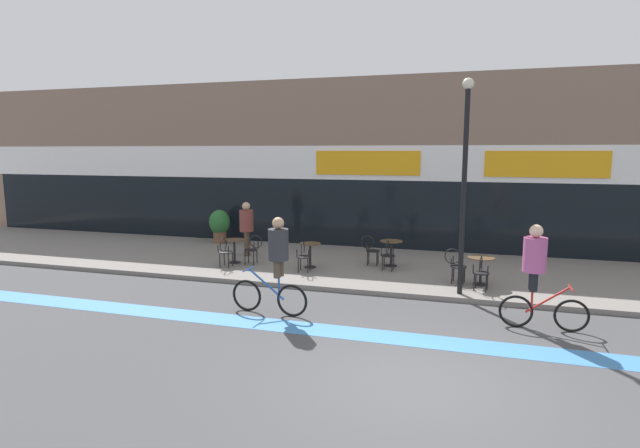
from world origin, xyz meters
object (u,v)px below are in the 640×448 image
(cafe_chair_0_side, at_px, (253,247))
(cafe_chair_2_near, at_px, (388,253))
(bistro_table_0, at_px, (234,246))
(planter_pot, at_px, (220,225))
(cafe_chair_3_side, at_px, (456,263))
(pedestrian_near_end, at_px, (247,224))
(cafe_chair_0_near, at_px, (225,250))
(cafe_chair_2_side, at_px, (370,248))
(cyclist_0, at_px, (276,259))
(cyclist_1, at_px, (537,268))
(bistro_table_3, at_px, (481,265))
(cafe_chair_1_near, at_px, (304,254))
(bistro_table_1, at_px, (310,250))
(bistro_table_2, at_px, (391,248))
(cafe_chair_3_near, at_px, (481,271))
(lamp_post, at_px, (465,172))

(cafe_chair_0_side, height_order, cafe_chair_2_near, same)
(bistro_table_0, bearing_deg, planter_pot, 125.16)
(cafe_chair_3_side, bearing_deg, pedestrian_near_end, 173.08)
(cafe_chair_0_near, distance_m, planter_pot, 4.08)
(cafe_chair_0_side, xyz_separation_m, cafe_chair_2_side, (3.43, 0.93, 0.00))
(planter_pot, bearing_deg, cyclist_0, -53.76)
(cafe_chair_0_side, bearing_deg, cyclist_1, 153.67)
(cafe_chair_2_near, bearing_deg, bistro_table_3, -106.22)
(cafe_chair_1_near, xyz_separation_m, cafe_chair_3_side, (4.16, 0.08, 0.00))
(cafe_chair_0_near, height_order, cafe_chair_3_side, same)
(cafe_chair_0_near, distance_m, cafe_chair_2_near, 4.77)
(bistro_table_0, bearing_deg, cafe_chair_0_side, 0.41)
(bistro_table_0, height_order, bistro_table_3, bistro_table_0)
(bistro_table_1, xyz_separation_m, cafe_chair_2_side, (1.64, 0.85, 0.00))
(cafe_chair_2_near, xyz_separation_m, planter_pot, (-6.72, 2.58, 0.17))
(bistro_table_2, height_order, cafe_chair_2_side, cafe_chair_2_side)
(bistro_table_0, xyz_separation_m, bistro_table_1, (2.42, 0.08, -0.00))
(cafe_chair_3_near, bearing_deg, bistro_table_2, 59.46)
(bistro_table_3, xyz_separation_m, pedestrian_near_end, (-7.31, 1.60, 0.54))
(cafe_chair_3_near, distance_m, lamp_post, 2.49)
(bistro_table_3, bearing_deg, bistro_table_0, 176.25)
(planter_pot, relative_size, lamp_post, 0.25)
(bistro_table_3, distance_m, cafe_chair_1_near, 4.78)
(planter_pot, distance_m, cyclist_1, 11.91)
(cafe_chair_3_near, bearing_deg, cafe_chair_0_side, 88.98)
(bistro_table_1, relative_size, bistro_table_2, 0.94)
(bistro_table_1, distance_m, planter_pot, 5.27)
(bistro_table_2, xyz_separation_m, planter_pot, (-6.72, 1.96, 0.14))
(cafe_chair_0_side, bearing_deg, cafe_chair_0_near, 41.88)
(bistro_table_1, height_order, cyclist_1, cyclist_1)
(cafe_chair_2_near, relative_size, cyclist_0, 0.42)
(cafe_chair_0_near, bearing_deg, cyclist_0, -138.71)
(cafe_chair_2_side, xyz_separation_m, cyclist_1, (4.13, -4.14, 0.61))
(bistro_table_0, bearing_deg, bistro_table_1, 2.00)
(bistro_table_1, xyz_separation_m, cafe_chair_3_near, (4.78, -1.18, 0.00))
(cafe_chair_1_near, relative_size, pedestrian_near_end, 0.51)
(lamp_post, relative_size, cyclist_1, 2.40)
(planter_pot, bearing_deg, lamp_post, -26.50)
(cafe_chair_2_side, distance_m, cyclist_1, 5.87)
(cafe_chair_0_near, bearing_deg, planter_pot, 29.42)
(bistro_table_0, distance_m, cafe_chair_3_near, 7.28)
(bistro_table_0, height_order, planter_pot, planter_pot)
(cafe_chair_2_side, bearing_deg, planter_pot, 159.34)
(bistro_table_0, bearing_deg, cyclist_1, -21.34)
(bistro_table_1, xyz_separation_m, bistro_table_3, (4.79, -0.56, -0.00))
(bistro_table_0, relative_size, cyclist_1, 0.35)
(cafe_chair_2_near, bearing_deg, pedestrian_near_end, 81.53)
(cafe_chair_0_near, height_order, lamp_post, lamp_post)
(planter_pot, bearing_deg, bistro_table_1, -32.26)
(bistro_table_3, relative_size, cyclist_0, 0.33)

